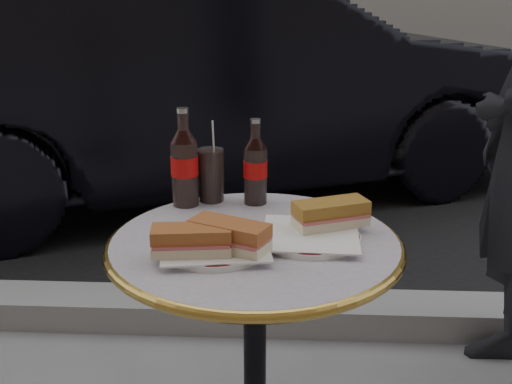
{
  "coord_description": "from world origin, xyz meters",
  "views": [
    {
      "loc": [
        0.07,
        -1.23,
        1.26
      ],
      "look_at": [
        0.0,
        0.05,
        0.82
      ],
      "focal_mm": 45.0,
      "sensor_mm": 36.0,
      "label": 1
    }
  ],
  "objects_px": {
    "plate_left": "(215,246)",
    "plate_right": "(310,237)",
    "cola_bottle_right": "(255,162)",
    "parked_car": "(216,82)",
    "cola_glass": "(211,175)",
    "cola_bottle_left": "(184,157)"
  },
  "relations": [
    {
      "from": "plate_left",
      "to": "plate_right",
      "type": "relative_size",
      "value": 1.06
    },
    {
      "from": "cola_bottle_right",
      "to": "parked_car",
      "type": "relative_size",
      "value": 0.05
    },
    {
      "from": "plate_right",
      "to": "cola_glass",
      "type": "bearing_deg",
      "value": 134.99
    },
    {
      "from": "plate_right",
      "to": "parked_car",
      "type": "height_order",
      "value": "parked_car"
    },
    {
      "from": "cola_bottle_right",
      "to": "cola_glass",
      "type": "bearing_deg",
      "value": 173.76
    },
    {
      "from": "plate_left",
      "to": "parked_car",
      "type": "distance_m",
      "value": 2.56
    },
    {
      "from": "plate_left",
      "to": "cola_bottle_left",
      "type": "relative_size",
      "value": 0.95
    },
    {
      "from": "plate_left",
      "to": "cola_bottle_left",
      "type": "height_order",
      "value": "cola_bottle_left"
    },
    {
      "from": "plate_left",
      "to": "parked_car",
      "type": "xyz_separation_m",
      "value": [
        -0.28,
        2.55,
        -0.08
      ]
    },
    {
      "from": "cola_glass",
      "to": "parked_car",
      "type": "distance_m",
      "value": 2.27
    },
    {
      "from": "cola_bottle_left",
      "to": "cola_bottle_right",
      "type": "xyz_separation_m",
      "value": [
        0.17,
        0.02,
        -0.01
      ]
    },
    {
      "from": "plate_left",
      "to": "cola_glass",
      "type": "height_order",
      "value": "cola_glass"
    },
    {
      "from": "plate_right",
      "to": "cola_bottle_left",
      "type": "relative_size",
      "value": 0.89
    },
    {
      "from": "cola_bottle_left",
      "to": "parked_car",
      "type": "xyz_separation_m",
      "value": [
        -0.19,
        2.29,
        -0.19
      ]
    },
    {
      "from": "plate_left",
      "to": "cola_bottle_left",
      "type": "xyz_separation_m",
      "value": [
        -0.1,
        0.26,
        0.11
      ]
    },
    {
      "from": "plate_right",
      "to": "cola_bottle_right",
      "type": "relative_size",
      "value": 1.01
    },
    {
      "from": "plate_right",
      "to": "parked_car",
      "type": "bearing_deg",
      "value": 100.86
    },
    {
      "from": "cola_bottle_right",
      "to": "parked_car",
      "type": "bearing_deg",
      "value": 98.82
    },
    {
      "from": "plate_right",
      "to": "cola_glass",
      "type": "distance_m",
      "value": 0.34
    },
    {
      "from": "cola_glass",
      "to": "parked_car",
      "type": "bearing_deg",
      "value": 96.16
    },
    {
      "from": "plate_left",
      "to": "cola_glass",
      "type": "xyz_separation_m",
      "value": [
        -0.04,
        0.29,
        0.06
      ]
    },
    {
      "from": "cola_bottle_right",
      "to": "cola_glass",
      "type": "distance_m",
      "value": 0.12
    }
  ]
}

